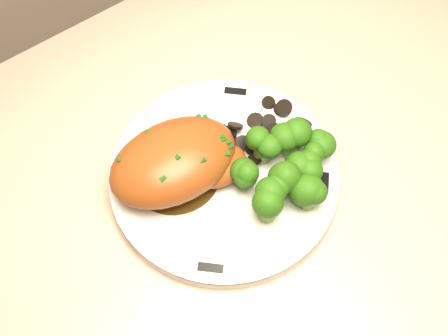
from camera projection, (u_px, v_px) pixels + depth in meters
counter at (402, 166)px, 1.10m from camera, size 1.94×0.65×0.96m
plate at (224, 176)px, 0.61m from camera, size 0.33×0.33×0.02m
rim_accent_0 at (235, 91)px, 0.66m from camera, size 0.03×0.02×0.00m
rim_accent_1 at (126, 161)px, 0.61m from camera, size 0.02×0.03×0.00m
rim_accent_2 at (211, 268)px, 0.55m from camera, size 0.03×0.02×0.00m
rim_accent_3 at (324, 183)px, 0.60m from camera, size 0.02×0.03×0.00m
gravy_pool at (175, 174)px, 0.60m from camera, size 0.10×0.10×0.00m
chicken_breast at (178, 162)px, 0.58m from camera, size 0.15×0.11×0.05m
mushroom_pile at (265, 133)px, 0.62m from camera, size 0.08×0.06×0.02m
broccoli_florets at (285, 169)px, 0.58m from camera, size 0.11×0.10×0.04m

